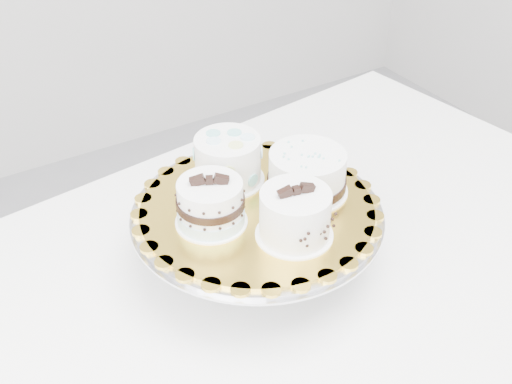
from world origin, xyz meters
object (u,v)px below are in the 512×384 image
cake_stand (257,226)px  cake_banded (211,205)px  cake_swirl (295,216)px  table (298,295)px  cake_board (257,207)px  cake_dots (228,160)px  cake_ribbon (308,174)px

cake_stand → cake_banded: bearing=178.6°
cake_swirl → cake_banded: cake_swirl is taller
table → cake_board: bearing=135.9°
cake_banded → cake_dots: (0.08, 0.08, 0.01)m
cake_board → cake_swirl: (0.01, -0.09, 0.04)m
cake_banded → cake_ribbon: (0.17, -0.01, -0.00)m
cake_swirl → cake_ribbon: bearing=56.9°
cake_dots → cake_board: bearing=-81.0°
table → cake_stand: (-0.06, 0.04, 0.15)m
cake_stand → cake_swirl: 0.11m
table → cake_banded: size_ratio=10.57×
cake_ribbon → cake_dots: bearing=147.9°
cake_swirl → cake_ribbon: size_ratio=0.82×
cake_ribbon → table: bearing=-120.5°
cake_swirl → cake_banded: 0.12m
cake_stand → cake_board: bearing=180.0°
cake_dots → cake_ribbon: bearing=-37.4°
cake_stand → cake_swirl: (0.01, -0.09, 0.07)m
cake_board → cake_ribbon: bearing=-3.8°
cake_banded → cake_dots: cake_banded is taller
table → cake_ribbon: 0.22m
table → cake_board: cake_board is taller
table → cake_stand: bearing=135.9°
cake_banded → cake_ribbon: bearing=24.3°
table → cake_dots: 0.26m
cake_stand → cake_dots: size_ratio=3.07×
cake_board → cake_banded: size_ratio=2.80×
cake_board → cake_swirl: cake_swirl is taller
table → cake_dots: (-0.06, 0.13, 0.22)m
cake_swirl → cake_ribbon: cake_swirl is taller
table → cake_banded: 0.26m
cake_stand → cake_board: (-0.00, 0.00, 0.04)m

